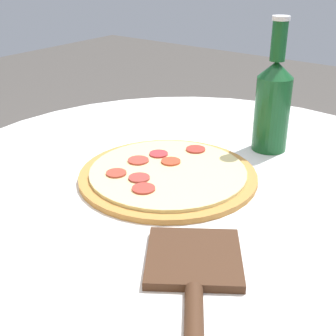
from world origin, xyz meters
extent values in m
cylinder|color=white|center=(0.00, 0.00, 0.34)|extent=(0.09, 0.09, 0.64)
cylinder|color=white|center=(0.00, 0.00, 0.67)|extent=(1.00, 1.00, 0.02)
cylinder|color=#B77F3D|center=(0.04, 0.03, 0.69)|extent=(0.32, 0.32, 0.01)
cylinder|color=beige|center=(0.04, 0.03, 0.70)|extent=(0.28, 0.28, 0.01)
cylinder|color=#A33933|center=(0.05, 0.09, 0.70)|extent=(0.04, 0.04, 0.00)
cylinder|color=#B83F26|center=(0.05, 0.00, 0.70)|extent=(0.04, 0.04, 0.00)
cylinder|color=#A83229|center=(0.05, -0.08, 0.70)|extent=(0.04, 0.04, 0.00)
cylinder|color=#B03035|center=(0.09, -0.01, 0.70)|extent=(0.04, 0.04, 0.00)
cylinder|color=#AB392F|center=(0.02, 0.11, 0.70)|extent=(0.04, 0.04, 0.00)
cylinder|color=#B33D31|center=(0.10, 0.03, 0.70)|extent=(0.04, 0.04, 0.00)
cylinder|color=#A53C2D|center=(0.10, 0.10, 0.70)|extent=(0.04, 0.04, 0.00)
cylinder|color=#144C23|center=(-0.05, -0.20, 0.76)|extent=(0.07, 0.07, 0.15)
cone|color=#144C23|center=(-0.05, -0.20, 0.85)|extent=(0.07, 0.07, 0.03)
cylinder|color=#144C23|center=(-0.05, -0.20, 0.91)|extent=(0.03, 0.03, 0.07)
cylinder|color=silver|center=(-0.05, -0.20, 0.95)|extent=(0.03, 0.03, 0.01)
cube|color=#422819|center=(-0.14, 0.21, 0.69)|extent=(0.17, 0.17, 0.01)
cylinder|color=#422819|center=(-0.22, 0.32, 0.69)|extent=(0.10, 0.13, 0.02)
camera|label=1|loc=(-0.42, 0.63, 1.07)|focal=50.00mm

